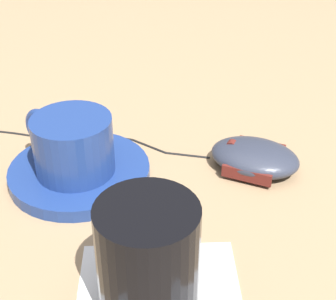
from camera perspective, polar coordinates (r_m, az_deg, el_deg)
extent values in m
plane|color=#9E7F5B|center=(0.52, -4.94, -6.66)|extent=(3.00, 3.00, 0.00)
cylinder|color=navy|center=(0.56, -9.76, -2.44)|extent=(0.15, 0.15, 0.01)
cylinder|color=navy|center=(0.54, -10.44, 0.52)|extent=(0.08, 0.08, 0.06)
torus|color=navy|center=(0.57, -13.78, 2.25)|extent=(0.02, 0.05, 0.05)
ellipsoid|color=#2D3342|center=(0.57, 9.59, -0.78)|extent=(0.08, 0.10, 0.03)
cylinder|color=#591E19|center=(0.57, 7.08, 0.50)|extent=(0.01, 0.01, 0.01)
cube|color=#591E19|center=(0.55, 8.68, -2.81)|extent=(0.01, 0.05, 0.01)
cube|color=#591E19|center=(0.60, 10.35, 0.47)|extent=(0.01, 0.05, 0.01)
cylinder|color=black|center=(0.60, 2.13, -0.50)|extent=(0.01, 0.05, 0.00)
cylinder|color=black|center=(0.61, -2.17, 0.52)|extent=(0.02, 0.05, 0.00)
cylinder|color=black|center=(0.63, -6.20, 1.51)|extent=(0.01, 0.05, 0.00)
cylinder|color=black|center=(0.64, -10.59, 1.54)|extent=(0.03, 0.05, 0.00)
cylinder|color=black|center=(0.65, -14.81, 1.60)|extent=(0.01, 0.05, 0.00)
sphere|color=black|center=(0.59, 4.54, -0.77)|extent=(0.00, 0.00, 0.00)
sphere|color=black|center=(0.60, -0.25, -0.23)|extent=(0.00, 0.00, 0.00)
sphere|color=black|center=(0.63, -4.00, 1.24)|extent=(0.00, 0.00, 0.00)
sphere|color=black|center=(0.64, -8.34, 1.77)|extent=(0.00, 0.00, 0.00)
sphere|color=black|center=(0.64, -12.83, 1.30)|extent=(0.00, 0.00, 0.00)
sphere|color=black|center=(0.67, -16.72, 1.88)|extent=(0.00, 0.00, 0.00)
cylinder|color=black|center=(0.39, -2.22, -12.19)|extent=(0.08, 0.08, 0.10)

